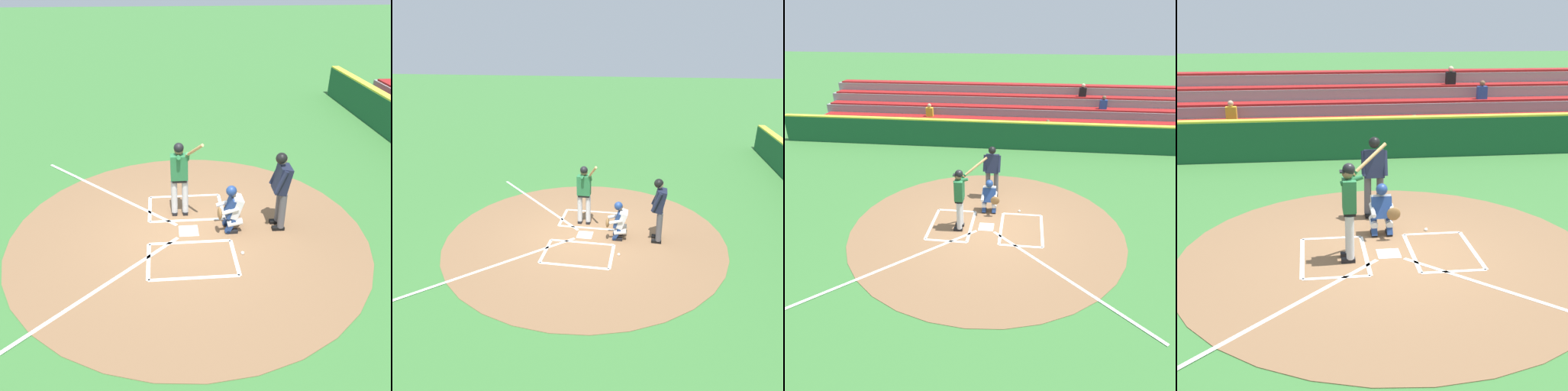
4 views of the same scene
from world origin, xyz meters
The scene contains 7 objects.
ground_plane centered at (0.00, 0.00, 0.00)m, with size 120.00×120.00×0.00m, color #387033.
dirt_circle centered at (0.00, 0.00, 0.01)m, with size 8.00×8.00×0.01m, color brown.
home_plate_and_chalk centered at (0.00, 0.88, 0.01)m, with size 7.93×4.91×0.01m.
batter centered at (0.75, 0.15, 1.10)m, with size 0.93×0.71×2.13m.
catcher centered at (0.00, -0.97, 0.59)m, with size 0.60×0.60×1.13m.
plate_umpire centered at (0.03, -2.07, 1.08)m, with size 0.59×0.42×1.86m.
baseball centered at (-0.96, -1.08, 0.04)m, with size 0.07×0.07×0.07m, color white.
Camera 2 is at (-9.26, -1.64, 5.14)m, focal length 33.35 mm.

